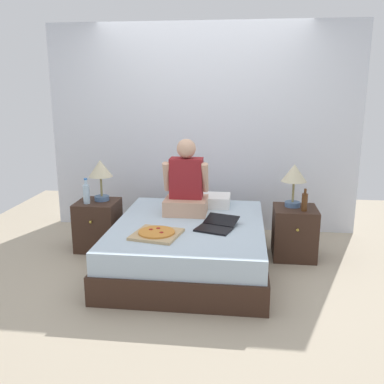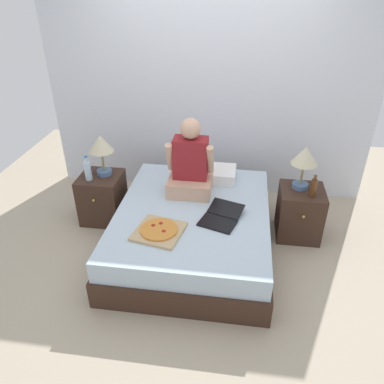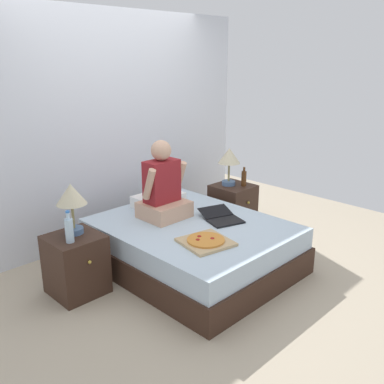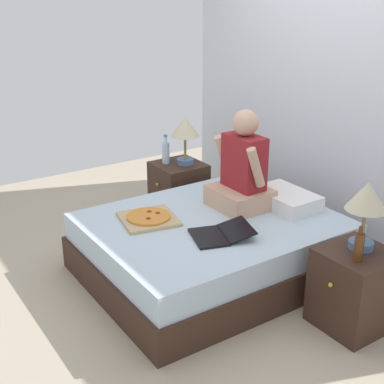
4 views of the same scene
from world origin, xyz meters
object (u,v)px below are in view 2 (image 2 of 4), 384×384
nightstand_left (103,197)px  lamp_on_left_nightstand (101,146)px  beer_bottle (313,187)px  lamp_on_right_nightstand (305,159)px  laptop (220,218)px  nightstand_right (299,213)px  person_seated (190,166)px  bed (193,229)px  water_bottle (88,170)px  pizza_box (159,231)px

nightstand_left → lamp_on_left_nightstand: bearing=51.4°
beer_bottle → lamp_on_right_nightstand: bearing=123.7°
laptop → nightstand_right: bearing=33.4°
person_seated → lamp_on_left_nightstand: bearing=174.7°
person_seated → laptop: size_ratio=1.58×
bed → lamp_on_left_nightstand: lamp_on_left_nightstand is taller
lamp_on_left_nightstand → lamp_on_right_nightstand: (2.06, 0.00, 0.00)m
water_bottle → nightstand_right: water_bottle is taller
lamp_on_left_nightstand → pizza_box: (0.78, -0.84, -0.39)m
bed → lamp_on_left_nightstand: (-1.03, 0.43, 0.64)m
person_seated → laptop: bearing=-54.3°
bed → nightstand_right: bearing=19.6°
lamp_on_right_nightstand → water_bottle: bearing=-176.3°
water_bottle → bed: bearing=-14.2°
lamp_on_right_nightstand → pizza_box: 1.58m
lamp_on_right_nightstand → person_seated: bearing=-175.5°
water_bottle → person_seated: (1.07, 0.05, 0.10)m
beer_bottle → person_seated: size_ratio=0.29×
bed → pizza_box: (-0.24, -0.41, 0.25)m
laptop → pizza_box: size_ratio=1.05×
bed → beer_bottle: (1.14, 0.28, 0.41)m
bed → laptop: bearing=-27.4°
bed → lamp_on_left_nightstand: bearing=157.3°
laptop → pizza_box: bearing=-152.8°
nightstand_left → person_seated: bearing=-2.2°
nightstand_left → pizza_box: nightstand_left is taller
nightstand_left → nightstand_right: same height
nightstand_left → pizza_box: (0.82, -0.79, 0.21)m
bed → person_seated: person_seated is taller
water_bottle → nightstand_left: bearing=48.3°
lamp_on_left_nightstand → water_bottle: lamp_on_left_nightstand is taller
nightstand_left → person_seated: 1.10m
bed → beer_bottle: beer_bottle is taller
nightstand_left → lamp_on_right_nightstand: (2.10, 0.05, 0.60)m
bed → pizza_box: pizza_box is taller
beer_bottle → laptop: beer_bottle is taller
bed → nightstand_left: nightstand_left is taller
bed → beer_bottle: 1.24m
bed → laptop: (0.27, -0.14, 0.25)m
nightstand_left → water_bottle: bearing=-131.7°
beer_bottle → nightstand_left: bearing=177.4°
lamp_on_right_nightstand → beer_bottle: 0.29m
nightstand_right → beer_bottle: 0.39m
bed → beer_bottle: bearing=13.9°
nightstand_left → lamp_on_right_nightstand: size_ratio=1.20×
water_bottle → beer_bottle: size_ratio=1.20×
person_seated → nightstand_left: bearing=177.8°
person_seated → lamp_on_right_nightstand: bearing=4.5°
beer_bottle → bed: bearing=-166.1°
bed → nightstand_left: bearing=160.4°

